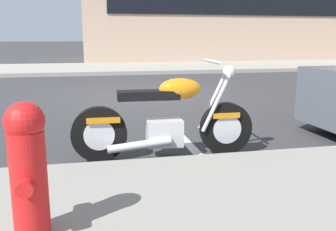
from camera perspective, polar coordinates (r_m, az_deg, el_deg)
ground_plane at (r=8.87m, az=-3.90°, el=3.04°), size 260.00×260.00×0.00m
parking_stall_stripe at (r=4.68m, az=3.67°, el=-4.90°), size 0.12×2.20×0.01m
parked_motorcycle at (r=4.22m, az=-0.24°, el=-0.89°), size 2.07×0.62×1.10m
fire_hydrant at (r=2.43m, az=-20.56°, el=-7.26°), size 0.24×0.36×0.84m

